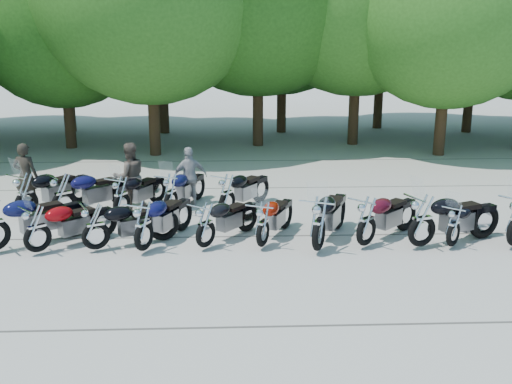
{
  "coord_description": "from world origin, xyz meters",
  "views": [
    {
      "loc": [
        -0.53,
        -12.0,
        4.79
      ],
      "look_at": [
        0.0,
        1.5,
        1.1
      ],
      "focal_mm": 42.0,
      "sensor_mm": 36.0,
      "label": 1
    }
  ],
  "objects_px": {
    "motorcycle_4": "(205,224)",
    "motorcycle_6": "(319,222)",
    "motorcycle_3": "(143,225)",
    "rider_2": "(190,177)",
    "motorcycle_14": "(171,192)",
    "rider_0": "(26,176)",
    "motorcycle_13": "(121,195)",
    "motorcycle_5": "(263,223)",
    "motorcycle_8": "(423,219)",
    "motorcycle_7": "(367,220)",
    "rider_1": "(130,177)",
    "motorcycle_11": "(26,194)",
    "motorcycle_9": "(454,224)",
    "motorcycle_15": "(227,193)",
    "motorcycle_12": "(63,194)",
    "motorcycle_2": "(95,225)",
    "motorcycle_1": "(37,227)"
  },
  "relations": [
    {
      "from": "motorcycle_13",
      "to": "rider_1",
      "type": "bearing_deg",
      "value": -71.16
    },
    {
      "from": "motorcycle_6",
      "to": "motorcycle_14",
      "type": "height_order",
      "value": "motorcycle_6"
    },
    {
      "from": "motorcycle_3",
      "to": "motorcycle_13",
      "type": "height_order",
      "value": "motorcycle_3"
    },
    {
      "from": "motorcycle_2",
      "to": "motorcycle_7",
      "type": "xyz_separation_m",
      "value": [
        6.01,
        0.01,
        0.05
      ]
    },
    {
      "from": "motorcycle_2",
      "to": "rider_1",
      "type": "distance_m",
      "value": 3.24
    },
    {
      "from": "motorcycle_3",
      "to": "motorcycle_4",
      "type": "relative_size",
      "value": 1.09
    },
    {
      "from": "motorcycle_13",
      "to": "rider_2",
      "type": "distance_m",
      "value": 2.01
    },
    {
      "from": "motorcycle_4",
      "to": "motorcycle_12",
      "type": "height_order",
      "value": "motorcycle_12"
    },
    {
      "from": "motorcycle_3",
      "to": "motorcycle_5",
      "type": "relative_size",
      "value": 1.08
    },
    {
      "from": "motorcycle_3",
      "to": "motorcycle_15",
      "type": "bearing_deg",
      "value": -99.68
    },
    {
      "from": "motorcycle_6",
      "to": "rider_1",
      "type": "height_order",
      "value": "rider_1"
    },
    {
      "from": "motorcycle_8",
      "to": "rider_1",
      "type": "xyz_separation_m",
      "value": [
        -6.99,
        3.33,
        0.22
      ]
    },
    {
      "from": "motorcycle_7",
      "to": "motorcycle_14",
      "type": "relative_size",
      "value": 1.05
    },
    {
      "from": "motorcycle_9",
      "to": "rider_0",
      "type": "relative_size",
      "value": 1.12
    },
    {
      "from": "motorcycle_9",
      "to": "motorcycle_5",
      "type": "bearing_deg",
      "value": 40.95
    },
    {
      "from": "motorcycle_7",
      "to": "motorcycle_11",
      "type": "xyz_separation_m",
      "value": [
        -8.33,
        2.47,
        0.02
      ]
    },
    {
      "from": "rider_0",
      "to": "rider_2",
      "type": "height_order",
      "value": "rider_0"
    },
    {
      "from": "motorcycle_1",
      "to": "motorcycle_15",
      "type": "height_order",
      "value": "motorcycle_15"
    },
    {
      "from": "motorcycle_2",
      "to": "motorcycle_12",
      "type": "height_order",
      "value": "motorcycle_12"
    },
    {
      "from": "motorcycle_8",
      "to": "motorcycle_3",
      "type": "bearing_deg",
      "value": 68.14
    },
    {
      "from": "motorcycle_9",
      "to": "motorcycle_8",
      "type": "bearing_deg",
      "value": 44.57
    },
    {
      "from": "motorcycle_6",
      "to": "motorcycle_7",
      "type": "height_order",
      "value": "motorcycle_6"
    },
    {
      "from": "motorcycle_1",
      "to": "motorcycle_2",
      "type": "xyz_separation_m",
      "value": [
        1.24,
        0.11,
        -0.0
      ]
    },
    {
      "from": "rider_2",
      "to": "motorcycle_8",
      "type": "bearing_deg",
      "value": 125.94
    },
    {
      "from": "motorcycle_4",
      "to": "motorcycle_13",
      "type": "distance_m",
      "value": 3.36
    },
    {
      "from": "motorcycle_14",
      "to": "rider_0",
      "type": "bearing_deg",
      "value": 10.68
    },
    {
      "from": "rider_1",
      "to": "motorcycle_2",
      "type": "bearing_deg",
      "value": 62.25
    },
    {
      "from": "motorcycle_3",
      "to": "motorcycle_2",
      "type": "bearing_deg",
      "value": 19.62
    },
    {
      "from": "motorcycle_4",
      "to": "motorcycle_13",
      "type": "relative_size",
      "value": 0.99
    },
    {
      "from": "motorcycle_2",
      "to": "rider_0",
      "type": "xyz_separation_m",
      "value": [
        -2.62,
        3.48,
        0.29
      ]
    },
    {
      "from": "motorcycle_3",
      "to": "rider_0",
      "type": "xyz_separation_m",
      "value": [
        -3.68,
        3.59,
        0.25
      ]
    },
    {
      "from": "motorcycle_3",
      "to": "rider_2",
      "type": "xyz_separation_m",
      "value": [
        0.77,
        3.63,
        0.17
      ]
    },
    {
      "from": "motorcycle_3",
      "to": "rider_1",
      "type": "distance_m",
      "value": 3.43
    },
    {
      "from": "motorcycle_7",
      "to": "motorcycle_11",
      "type": "bearing_deg",
      "value": 29.74
    },
    {
      "from": "motorcycle_1",
      "to": "motorcycle_9",
      "type": "bearing_deg",
      "value": -131.37
    },
    {
      "from": "motorcycle_14",
      "to": "rider_0",
      "type": "xyz_separation_m",
      "value": [
        -4.01,
        0.84,
        0.28
      ]
    },
    {
      "from": "motorcycle_7",
      "to": "rider_2",
      "type": "height_order",
      "value": "rider_2"
    },
    {
      "from": "motorcycle_14",
      "to": "rider_1",
      "type": "distance_m",
      "value": 1.31
    },
    {
      "from": "motorcycle_4",
      "to": "rider_2",
      "type": "relative_size",
      "value": 1.29
    },
    {
      "from": "motorcycle_5",
      "to": "motorcycle_8",
      "type": "height_order",
      "value": "motorcycle_8"
    },
    {
      "from": "motorcycle_12",
      "to": "rider_1",
      "type": "distance_m",
      "value": 1.79
    },
    {
      "from": "motorcycle_6",
      "to": "motorcycle_12",
      "type": "distance_m",
      "value": 6.81
    },
    {
      "from": "motorcycle_4",
      "to": "motorcycle_7",
      "type": "relative_size",
      "value": 0.91
    },
    {
      "from": "motorcycle_8",
      "to": "motorcycle_14",
      "type": "relative_size",
      "value": 1.12
    },
    {
      "from": "motorcycle_4",
      "to": "motorcycle_9",
      "type": "bearing_deg",
      "value": -143.09
    },
    {
      "from": "motorcycle_4",
      "to": "motorcycle_6",
      "type": "height_order",
      "value": "motorcycle_6"
    },
    {
      "from": "motorcycle_13",
      "to": "rider_0",
      "type": "relative_size",
      "value": 1.19
    },
    {
      "from": "motorcycle_3",
      "to": "rider_1",
      "type": "relative_size",
      "value": 1.26
    },
    {
      "from": "motorcycle_2",
      "to": "motorcycle_6",
      "type": "height_order",
      "value": "motorcycle_6"
    },
    {
      "from": "rider_0",
      "to": "rider_1",
      "type": "xyz_separation_m",
      "value": [
        2.87,
        -0.27,
        0.02
      ]
    }
  ]
}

